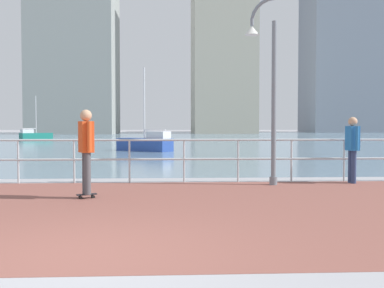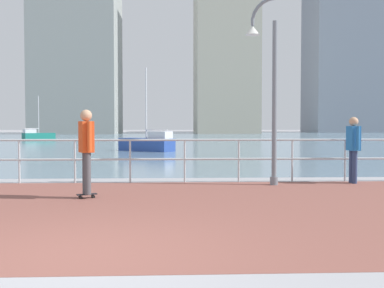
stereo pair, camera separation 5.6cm
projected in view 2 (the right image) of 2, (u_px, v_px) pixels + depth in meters
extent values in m
plane|color=#9E9EA3|center=(161.00, 140.00, 45.04)|extent=(220.00, 220.00, 0.00)
cube|color=brown|center=(111.00, 208.00, 8.10)|extent=(28.00, 7.33, 0.01)
cube|color=#6B899E|center=(163.00, 137.00, 56.68)|extent=(180.00, 88.00, 0.00)
cylinder|color=#B2BCC1|center=(19.00, 162.00, 11.61)|extent=(0.05, 0.05, 1.10)
cylinder|color=#B2BCC1|center=(75.00, 162.00, 11.67)|extent=(0.05, 0.05, 1.10)
cylinder|color=#B2BCC1|center=(130.00, 161.00, 11.73)|extent=(0.05, 0.05, 1.10)
cylinder|color=#B2BCC1|center=(185.00, 161.00, 11.80)|extent=(0.05, 0.05, 1.10)
cylinder|color=#B2BCC1|center=(239.00, 161.00, 11.86)|extent=(0.05, 0.05, 1.10)
cylinder|color=#B2BCC1|center=(292.00, 161.00, 11.92)|extent=(0.05, 0.05, 1.10)
cylinder|color=#B2BCC1|center=(345.00, 161.00, 11.98)|extent=(0.05, 0.05, 1.10)
cylinder|color=#B2BCC1|center=(130.00, 140.00, 11.71)|extent=(25.20, 0.06, 0.06)
cylinder|color=#B2BCC1|center=(130.00, 159.00, 11.73)|extent=(25.20, 0.06, 0.06)
cylinder|color=slate|center=(274.00, 181.00, 11.31)|extent=(0.19, 0.19, 0.20)
cylinder|color=slate|center=(274.00, 103.00, 11.23)|extent=(0.12, 0.12, 4.02)
cylinder|color=slate|center=(266.00, 1.00, 11.18)|extent=(0.21, 0.13, 0.15)
cylinder|color=slate|center=(260.00, 5.00, 11.21)|extent=(0.20, 0.13, 0.18)
cylinder|color=slate|center=(256.00, 10.00, 11.24)|extent=(0.18, 0.12, 0.19)
cylinder|color=slate|center=(253.00, 16.00, 11.26)|extent=(0.15, 0.11, 0.19)
cylinder|color=slate|center=(253.00, 22.00, 11.27)|extent=(0.10, 0.10, 0.17)
cone|color=silver|center=(253.00, 30.00, 11.28)|extent=(0.36, 0.36, 0.22)
cylinder|color=black|center=(93.00, 196.00, 9.33)|extent=(0.07, 0.05, 0.06)
cylinder|color=black|center=(94.00, 197.00, 9.26)|extent=(0.07, 0.05, 0.06)
cylinder|color=black|center=(80.00, 197.00, 9.21)|extent=(0.07, 0.05, 0.06)
cylinder|color=black|center=(81.00, 198.00, 9.14)|extent=(0.07, 0.05, 0.06)
cube|color=black|center=(87.00, 194.00, 9.24)|extent=(0.41, 0.27, 0.02)
cylinder|color=#4C4C51|center=(86.00, 173.00, 9.29)|extent=(0.17, 0.17, 0.84)
cylinder|color=#4C4C51|center=(88.00, 173.00, 9.15)|extent=(0.17, 0.17, 0.84)
cube|color=#D84C1E|center=(86.00, 137.00, 9.19)|extent=(0.36, 0.41, 0.62)
cylinder|color=#D84C1E|center=(83.00, 136.00, 9.39)|extent=(0.12, 0.12, 0.59)
cylinder|color=#D84C1E|center=(89.00, 136.00, 8.98)|extent=(0.12, 0.12, 0.59)
sphere|color=tan|center=(86.00, 115.00, 9.17)|extent=(0.23, 0.23, 0.23)
cylinder|color=navy|center=(352.00, 167.00, 11.72)|extent=(0.14, 0.14, 0.83)
cylinder|color=navy|center=(355.00, 167.00, 11.56)|extent=(0.14, 0.14, 0.83)
cube|color=#236BB2|center=(353.00, 138.00, 11.61)|extent=(0.27, 0.36, 0.62)
cylinder|color=#236BB2|center=(349.00, 137.00, 11.84)|extent=(0.10, 0.10, 0.59)
cylinder|color=#236BB2|center=(358.00, 138.00, 11.38)|extent=(0.10, 0.10, 0.59)
sphere|color=tan|center=(354.00, 122.00, 11.59)|extent=(0.23, 0.23, 0.23)
cube|color=#284799|center=(146.00, 145.00, 26.47)|extent=(3.37, 2.89, 0.73)
cube|color=silver|center=(160.00, 135.00, 25.88)|extent=(1.43, 1.33, 0.41)
cylinder|color=silver|center=(146.00, 103.00, 26.38)|extent=(0.08, 0.08, 4.07)
cylinder|color=silver|center=(156.00, 130.00, 26.02)|extent=(1.27, 0.97, 0.07)
cube|color=#197266|center=(39.00, 136.00, 47.81)|extent=(3.14, 2.82, 0.69)
cube|color=silver|center=(30.00, 131.00, 47.15)|extent=(1.35, 1.28, 0.39)
cylinder|color=silver|center=(39.00, 114.00, 47.72)|extent=(0.08, 0.08, 3.86)
cylinder|color=silver|center=(32.00, 129.00, 47.31)|extent=(1.17, 0.97, 0.06)
cube|color=#939993|center=(77.00, 45.00, 81.16)|extent=(14.47, 13.02, 31.51)
cube|color=slate|center=(343.00, 56.00, 101.28)|extent=(15.21, 13.20, 33.82)
cube|color=#B2AD99|center=(225.00, 45.00, 86.79)|extent=(11.20, 15.65, 33.37)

